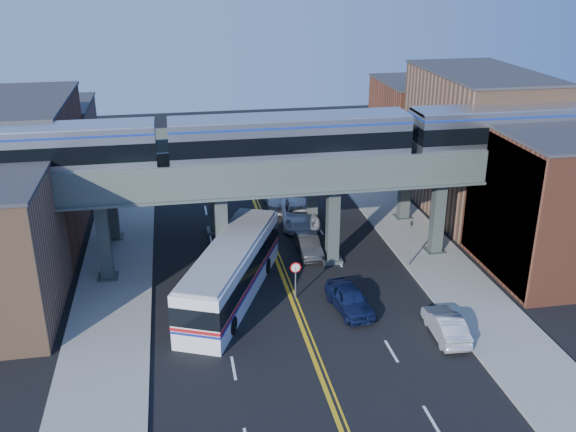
{
  "coord_description": "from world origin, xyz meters",
  "views": [
    {
      "loc": [
        -6.86,
        -33.37,
        20.71
      ],
      "look_at": [
        0.4,
        6.27,
        4.53
      ],
      "focal_mm": 40.0,
      "sensor_mm": 36.0,
      "label": 1
    }
  ],
  "objects_px": {
    "transit_bus": "(231,272)",
    "car_parked_curb": "(446,325)",
    "traffic_signal": "(410,238)",
    "car_lane_a": "(350,299)",
    "car_lane_d": "(278,196)",
    "stop_sign": "(296,274)",
    "car_lane_c": "(299,214)",
    "car_lane_b": "(308,245)",
    "transit_train": "(290,140)"
  },
  "relations": [
    {
      "from": "car_lane_b",
      "to": "car_lane_c",
      "type": "height_order",
      "value": "car_lane_c"
    },
    {
      "from": "traffic_signal",
      "to": "car_lane_d",
      "type": "distance_m",
      "value": 15.98
    },
    {
      "from": "car_lane_a",
      "to": "car_lane_d",
      "type": "height_order",
      "value": "car_lane_d"
    },
    {
      "from": "car_lane_a",
      "to": "car_lane_d",
      "type": "relative_size",
      "value": 0.77
    },
    {
      "from": "transit_bus",
      "to": "car_lane_b",
      "type": "height_order",
      "value": "transit_bus"
    },
    {
      "from": "traffic_signal",
      "to": "car_lane_b",
      "type": "bearing_deg",
      "value": 152.02
    },
    {
      "from": "car_lane_b",
      "to": "car_lane_d",
      "type": "xyz_separation_m",
      "value": [
        -0.55,
        10.68,
        0.17
      ]
    },
    {
      "from": "traffic_signal",
      "to": "car_lane_c",
      "type": "height_order",
      "value": "traffic_signal"
    },
    {
      "from": "transit_bus",
      "to": "car_lane_b",
      "type": "bearing_deg",
      "value": -25.77
    },
    {
      "from": "car_lane_b",
      "to": "car_parked_curb",
      "type": "xyz_separation_m",
      "value": [
        5.56,
        -12.56,
        0.02
      ]
    },
    {
      "from": "transit_train",
      "to": "traffic_signal",
      "type": "relative_size",
      "value": 12.24
    },
    {
      "from": "car_lane_d",
      "to": "car_lane_b",
      "type": "bearing_deg",
      "value": -87.06
    },
    {
      "from": "car_lane_d",
      "to": "stop_sign",
      "type": "bearing_deg",
      "value": -95.69
    },
    {
      "from": "car_lane_d",
      "to": "transit_train",
      "type": "bearing_deg",
      "value": -95.37
    },
    {
      "from": "traffic_signal",
      "to": "car_lane_a",
      "type": "xyz_separation_m",
      "value": [
        -5.83,
        -5.11,
        -1.49
      ]
    },
    {
      "from": "car_lane_c",
      "to": "traffic_signal",
      "type": "bearing_deg",
      "value": -51.19
    },
    {
      "from": "car_lane_a",
      "to": "car_lane_d",
      "type": "bearing_deg",
      "value": 86.06
    },
    {
      "from": "stop_sign",
      "to": "car_parked_curb",
      "type": "distance_m",
      "value": 9.94
    },
    {
      "from": "transit_bus",
      "to": "car_lane_a",
      "type": "relative_size",
      "value": 2.89
    },
    {
      "from": "transit_train",
      "to": "car_lane_c",
      "type": "distance_m",
      "value": 11.55
    },
    {
      "from": "transit_bus",
      "to": "car_lane_c",
      "type": "distance_m",
      "value": 13.43
    },
    {
      "from": "car_lane_a",
      "to": "car_parked_curb",
      "type": "xyz_separation_m",
      "value": [
        4.75,
        -3.92,
        -0.07
      ]
    },
    {
      "from": "transit_train",
      "to": "traffic_signal",
      "type": "height_order",
      "value": "transit_train"
    },
    {
      "from": "transit_train",
      "to": "car_lane_b",
      "type": "height_order",
      "value": "transit_train"
    },
    {
      "from": "traffic_signal",
      "to": "car_lane_a",
      "type": "height_order",
      "value": "traffic_signal"
    },
    {
      "from": "stop_sign",
      "to": "car_lane_d",
      "type": "bearing_deg",
      "value": 84.29
    },
    {
      "from": "transit_bus",
      "to": "car_parked_curb",
      "type": "relative_size",
      "value": 3.04
    },
    {
      "from": "transit_bus",
      "to": "car_lane_d",
      "type": "relative_size",
      "value": 2.24
    },
    {
      "from": "transit_bus",
      "to": "car_lane_d",
      "type": "xyz_separation_m",
      "value": [
        5.79,
        16.22,
        -0.91
      ]
    },
    {
      "from": "transit_train",
      "to": "car_lane_a",
      "type": "distance_m",
      "value": 11.42
    },
    {
      "from": "stop_sign",
      "to": "traffic_signal",
      "type": "relative_size",
      "value": 0.64
    },
    {
      "from": "car_lane_b",
      "to": "car_parked_curb",
      "type": "bearing_deg",
      "value": -65.65
    },
    {
      "from": "car_lane_b",
      "to": "transit_train",
      "type": "bearing_deg",
      "value": -137.58
    },
    {
      "from": "car_lane_b",
      "to": "car_lane_d",
      "type": "bearing_deg",
      "value": 93.39
    },
    {
      "from": "transit_bus",
      "to": "car_lane_b",
      "type": "xyz_separation_m",
      "value": [
        6.34,
        5.53,
        -1.08
      ]
    },
    {
      "from": "car_lane_b",
      "to": "car_parked_curb",
      "type": "relative_size",
      "value": 0.97
    },
    {
      "from": "traffic_signal",
      "to": "car_parked_curb",
      "type": "xyz_separation_m",
      "value": [
        -1.07,
        -9.04,
        -1.56
      ]
    },
    {
      "from": "transit_train",
      "to": "car_parked_curb",
      "type": "xyz_separation_m",
      "value": [
        7.26,
        -11.04,
        -8.64
      ]
    },
    {
      "from": "transit_train",
      "to": "car_lane_c",
      "type": "bearing_deg",
      "value": 73.85
    },
    {
      "from": "car_lane_b",
      "to": "car_lane_d",
      "type": "height_order",
      "value": "car_lane_d"
    },
    {
      "from": "traffic_signal",
      "to": "car_lane_a",
      "type": "relative_size",
      "value": 0.86
    },
    {
      "from": "stop_sign",
      "to": "transit_train",
      "type": "bearing_deg",
      "value": 83.51
    },
    {
      "from": "traffic_signal",
      "to": "transit_bus",
      "type": "height_order",
      "value": "traffic_signal"
    },
    {
      "from": "transit_bus",
      "to": "car_lane_c",
      "type": "height_order",
      "value": "transit_bus"
    },
    {
      "from": "car_lane_a",
      "to": "car_lane_b",
      "type": "distance_m",
      "value": 8.68
    },
    {
      "from": "transit_train",
      "to": "car_lane_d",
      "type": "bearing_deg",
      "value": 84.62
    },
    {
      "from": "traffic_signal",
      "to": "car_lane_d",
      "type": "bearing_deg",
      "value": 116.81
    },
    {
      "from": "stop_sign",
      "to": "traffic_signal",
      "type": "bearing_deg",
      "value": 18.63
    },
    {
      "from": "transit_bus",
      "to": "car_lane_a",
      "type": "xyz_separation_m",
      "value": [
        7.15,
        -3.1,
        -1.0
      ]
    },
    {
      "from": "car_lane_a",
      "to": "car_parked_curb",
      "type": "height_order",
      "value": "car_lane_a"
    }
  ]
}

